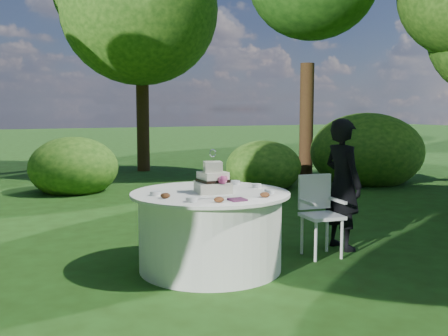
{
  "coord_description": "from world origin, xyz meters",
  "views": [
    {
      "loc": [
        -2.06,
        -4.63,
        1.58
      ],
      "look_at": [
        0.15,
        0.0,
        1.0
      ],
      "focal_mm": 42.0,
      "sensor_mm": 36.0,
      "label": 1
    }
  ],
  "objects_px": {
    "napkins": "(237,200)",
    "cake": "(213,181)",
    "table": "(210,230)",
    "chair": "(319,208)",
    "guest": "(343,184)"
  },
  "relations": [
    {
      "from": "table",
      "to": "chair",
      "type": "height_order",
      "value": "chair"
    },
    {
      "from": "napkins",
      "to": "cake",
      "type": "height_order",
      "value": "cake"
    },
    {
      "from": "guest",
      "to": "napkins",
      "type": "bearing_deg",
      "value": 107.87
    },
    {
      "from": "cake",
      "to": "napkins",
      "type": "bearing_deg",
      "value": -89.31
    },
    {
      "from": "napkins",
      "to": "guest",
      "type": "xyz_separation_m",
      "value": [
        1.63,
        0.6,
        -0.04
      ]
    },
    {
      "from": "cake",
      "to": "table",
      "type": "bearing_deg",
      "value": 116.37
    },
    {
      "from": "napkins",
      "to": "guest",
      "type": "relative_size",
      "value": 0.09
    },
    {
      "from": "guest",
      "to": "table",
      "type": "height_order",
      "value": "guest"
    },
    {
      "from": "cake",
      "to": "chair",
      "type": "bearing_deg",
      "value": -0.64
    },
    {
      "from": "napkins",
      "to": "table",
      "type": "xyz_separation_m",
      "value": [
        -0.02,
        0.54,
        -0.39
      ]
    },
    {
      "from": "chair",
      "to": "cake",
      "type": "bearing_deg",
      "value": 179.36
    },
    {
      "from": "napkins",
      "to": "guest",
      "type": "bearing_deg",
      "value": 20.18
    },
    {
      "from": "table",
      "to": "cake",
      "type": "xyz_separation_m",
      "value": [
        0.02,
        -0.03,
        0.5
      ]
    },
    {
      "from": "guest",
      "to": "chair",
      "type": "height_order",
      "value": "guest"
    },
    {
      "from": "table",
      "to": "cake",
      "type": "bearing_deg",
      "value": -63.63
    }
  ]
}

